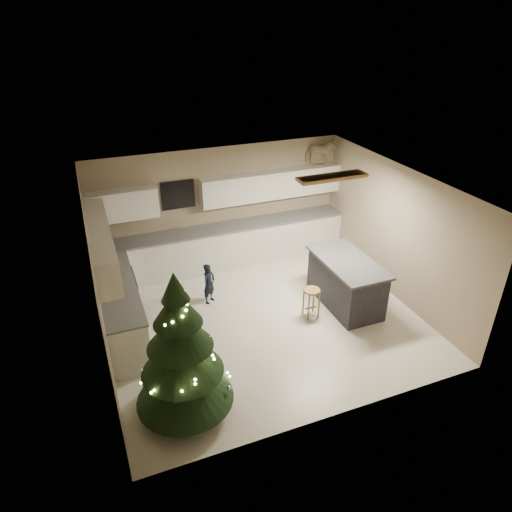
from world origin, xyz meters
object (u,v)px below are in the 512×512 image
at_px(rocking_horse, 320,152).
at_px(christmas_tree, 182,358).
at_px(toddler, 209,284).
at_px(bar_stool, 312,296).
at_px(island, 346,282).

bearing_deg(rocking_horse, christmas_tree, 152.78).
relative_size(toddler, rocking_horse, 1.17).
bearing_deg(bar_stool, rocking_horse, 60.79).
bearing_deg(rocking_horse, island, -175.21).
distance_m(christmas_tree, rocking_horse, 5.87).
distance_m(christmas_tree, toddler, 2.79).
distance_m(island, christmas_tree, 3.85).
bearing_deg(island, bar_stool, -170.81).
relative_size(bar_stool, rocking_horse, 0.81).
relative_size(christmas_tree, toddler, 2.75).
bearing_deg(toddler, island, -60.40).
distance_m(bar_stool, toddler, 1.99).
distance_m(island, rocking_horse, 3.10).
height_order(island, christmas_tree, christmas_tree).
bearing_deg(rocking_horse, toddler, 134.26).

